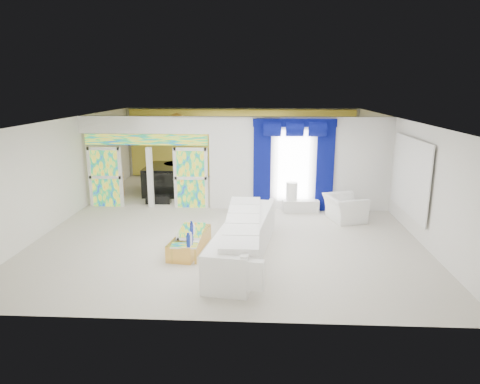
# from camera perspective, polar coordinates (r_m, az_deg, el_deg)

# --- Properties ---
(floor) EXTENTS (12.00, 12.00, 0.00)m
(floor) POSITION_cam_1_polar(r_m,az_deg,el_deg) (13.20, -1.04, -3.35)
(floor) COLOR #B7AF9E
(floor) RESTS_ON ground
(dividing_wall) EXTENTS (5.70, 0.18, 3.00)m
(dividing_wall) POSITION_cam_1_polar(r_m,az_deg,el_deg) (13.84, 8.15, 3.72)
(dividing_wall) COLOR white
(dividing_wall) RESTS_ON ground
(dividing_header) EXTENTS (4.30, 0.18, 0.55)m
(dividing_header) POSITION_cam_1_polar(r_m,az_deg,el_deg) (14.12, -12.56, 8.75)
(dividing_header) COLOR white
(dividing_header) RESTS_ON dividing_wall
(stained_panel_left) EXTENTS (0.95, 0.04, 2.00)m
(stained_panel_left) POSITION_cam_1_polar(r_m,az_deg,el_deg) (14.81, -17.53, 1.91)
(stained_panel_left) COLOR #994C3F
(stained_panel_left) RESTS_ON ground
(stained_panel_right) EXTENTS (0.95, 0.04, 2.00)m
(stained_panel_right) POSITION_cam_1_polar(r_m,az_deg,el_deg) (14.07, -6.58, 1.86)
(stained_panel_right) COLOR #994C3F
(stained_panel_right) RESTS_ON ground
(stained_transom) EXTENTS (4.00, 0.05, 0.35)m
(stained_transom) POSITION_cam_1_polar(r_m,az_deg,el_deg) (14.17, -12.46, 6.84)
(stained_transom) COLOR #994C3F
(stained_transom) RESTS_ON dividing_header
(window_pane) EXTENTS (1.00, 0.02, 2.30)m
(window_pane) POSITION_cam_1_polar(r_m,az_deg,el_deg) (13.74, 7.14, 3.46)
(window_pane) COLOR white
(window_pane) RESTS_ON dividing_wall
(blue_drape_left) EXTENTS (0.55, 0.10, 2.80)m
(blue_drape_left) POSITION_cam_1_polar(r_m,az_deg,el_deg) (13.68, 2.96, 3.29)
(blue_drape_left) COLOR #04094E
(blue_drape_left) RESTS_ON ground
(blue_drape_right) EXTENTS (0.55, 0.10, 2.80)m
(blue_drape_right) POSITION_cam_1_polar(r_m,az_deg,el_deg) (13.83, 11.28, 3.16)
(blue_drape_right) COLOR #04094E
(blue_drape_right) RESTS_ON ground
(blue_pelmet) EXTENTS (2.60, 0.12, 0.25)m
(blue_pelmet) POSITION_cam_1_polar(r_m,az_deg,el_deg) (13.52, 7.33, 9.15)
(blue_pelmet) COLOR #04094E
(blue_pelmet) RESTS_ON dividing_wall
(wall_mirror) EXTENTS (0.04, 2.70, 1.90)m
(wall_mirror) POSITION_cam_1_polar(r_m,az_deg,el_deg) (12.49, 21.84, 1.96)
(wall_mirror) COLOR white
(wall_mirror) RESTS_ON ground
(gold_curtains) EXTENTS (9.70, 0.12, 2.90)m
(gold_curtains) POSITION_cam_1_polar(r_m,az_deg,el_deg) (18.65, 0.18, 6.51)
(gold_curtains) COLOR gold
(gold_curtains) RESTS_ON ground
(white_sofa) EXTENTS (1.54, 4.39, 0.82)m
(white_sofa) POSITION_cam_1_polar(r_m,az_deg,el_deg) (10.15, 0.56, -6.36)
(white_sofa) COLOR white
(white_sofa) RESTS_ON ground
(coffee_table) EXTENTS (0.85, 1.86, 0.40)m
(coffee_table) POSITION_cam_1_polar(r_m,az_deg,el_deg) (10.64, -6.71, -6.69)
(coffee_table) COLOR gold
(coffee_table) RESTS_ON ground
(console_table) EXTENTS (1.16, 0.45, 0.38)m
(console_table) POSITION_cam_1_polar(r_m,az_deg,el_deg) (13.84, 8.10, -1.85)
(console_table) COLOR silver
(console_table) RESTS_ON ground
(table_lamp) EXTENTS (0.36, 0.36, 0.58)m
(table_lamp) POSITION_cam_1_polar(r_m,az_deg,el_deg) (13.69, 6.92, 0.10)
(table_lamp) COLOR white
(table_lamp) RESTS_ON console_table
(armchair) EXTENTS (1.28, 1.39, 0.75)m
(armchair) POSITION_cam_1_polar(r_m,az_deg,el_deg) (13.18, 13.79, -2.10)
(armchair) COLOR white
(armchair) RESTS_ON ground
(grand_piano) EXTENTS (1.58, 2.05, 1.02)m
(grand_piano) POSITION_cam_1_polar(r_m,az_deg,el_deg) (16.38, -9.58, 1.74)
(grand_piano) COLOR black
(grand_piano) RESTS_ON ground
(piano_bench) EXTENTS (0.85, 0.34, 0.28)m
(piano_bench) POSITION_cam_1_polar(r_m,az_deg,el_deg) (14.95, -10.82, -0.97)
(piano_bench) COLOR black
(piano_bench) RESTS_ON ground
(tv_console) EXTENTS (0.71, 0.67, 0.88)m
(tv_console) POSITION_cam_1_polar(r_m,az_deg,el_deg) (16.13, -16.60, 0.89)
(tv_console) COLOR tan
(tv_console) RESTS_ON ground
(chandelier) EXTENTS (0.60, 0.60, 0.60)m
(chandelier) POSITION_cam_1_polar(r_m,az_deg,el_deg) (16.33, -8.44, 9.34)
(chandelier) COLOR gold
(chandelier) RESTS_ON ceiling
(decanters) EXTENTS (0.15, 1.01, 0.28)m
(decanters) POSITION_cam_1_polar(r_m,az_deg,el_deg) (10.41, -6.60, -5.44)
(decanters) COLOR white
(decanters) RESTS_ON coffee_table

